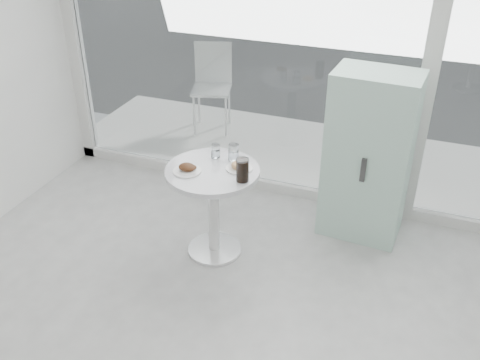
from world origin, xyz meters
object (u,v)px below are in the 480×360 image
at_px(plate_fritter, 188,169).
at_px(water_tumbler_a, 216,152).
at_px(mint_cabinet, 368,157).
at_px(cola_glass, 242,170).
at_px(patio_chair, 213,81).
at_px(plate_donut, 239,167).
at_px(main_table, 213,194).
at_px(water_tumbler_b, 234,153).

height_order(plate_fritter, water_tumbler_a, water_tumbler_a).
height_order(mint_cabinet, plate_fritter, mint_cabinet).
height_order(water_tumbler_a, cola_glass, cola_glass).
height_order(mint_cabinet, cola_glass, mint_cabinet).
relative_size(patio_chair, plate_donut, 4.84).
bearing_deg(water_tumbler_a, plate_fritter, -110.44).
bearing_deg(main_table, cola_glass, -15.54).
height_order(plate_donut, water_tumbler_a, water_tumbler_a).
distance_m(mint_cabinet, cola_glass, 1.13).
bearing_deg(cola_glass, water_tumbler_b, 122.86).
xyz_separation_m(patio_chair, plate_fritter, (0.78, -2.25, 0.18)).
bearing_deg(mint_cabinet, plate_fritter, -141.98).
distance_m(patio_chair, water_tumbler_a, 2.17).
bearing_deg(water_tumbler_a, mint_cabinet, 26.26).
bearing_deg(water_tumbler_a, cola_glass, -38.77).
distance_m(main_table, water_tumbler_a, 0.33).
bearing_deg(mint_cabinet, cola_glass, -130.58).
relative_size(mint_cabinet, patio_chair, 1.44).
bearing_deg(patio_chair, water_tumbler_b, -78.22).
height_order(plate_fritter, cola_glass, cola_glass).
bearing_deg(water_tumbler_b, patio_chair, 117.84).
distance_m(plate_fritter, water_tumbler_b, 0.39).
bearing_deg(cola_glass, plate_fritter, -176.74).
xyz_separation_m(water_tumbler_a, water_tumbler_b, (0.15, 0.01, 0.01)).
bearing_deg(plate_donut, plate_fritter, -152.47).
xyz_separation_m(plate_donut, water_tumbler_b, (-0.09, 0.12, 0.04)).
distance_m(water_tumbler_b, cola_glass, 0.33).
height_order(plate_donut, cola_glass, cola_glass).
bearing_deg(cola_glass, mint_cabinet, 45.80).
xyz_separation_m(mint_cabinet, cola_glass, (-0.78, -0.80, 0.14)).
height_order(mint_cabinet, water_tumbler_a, mint_cabinet).
bearing_deg(main_table, plate_fritter, -147.56).
bearing_deg(plate_donut, water_tumbler_b, 127.46).
bearing_deg(patio_chair, main_table, -82.53).
relative_size(main_table, plate_donut, 3.77).
height_order(main_table, water_tumbler_a, water_tumbler_a).
relative_size(main_table, cola_glass, 4.33).
relative_size(mint_cabinet, cola_glass, 8.01).
bearing_deg(patio_chair, water_tumbler_a, -81.83).
bearing_deg(water_tumbler_b, water_tumbler_a, -174.52).
xyz_separation_m(main_table, water_tumbler_b, (0.09, 0.20, 0.28)).
relative_size(mint_cabinet, water_tumbler_b, 10.66).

